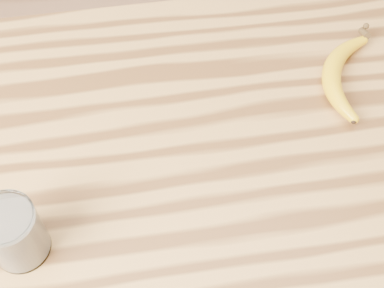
{
  "coord_description": "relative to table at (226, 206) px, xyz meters",
  "views": [
    {
      "loc": [
        -0.13,
        -0.42,
        1.62
      ],
      "look_at": [
        -0.06,
        0.04,
        0.93
      ],
      "focal_mm": 50.0,
      "sensor_mm": 36.0,
      "label": 1
    }
  ],
  "objects": [
    {
      "name": "table",
      "position": [
        0.0,
        0.0,
        0.0
      ],
      "size": [
        1.2,
        0.8,
        0.9
      ],
      "color": "#B68140",
      "rests_on": "ground"
    },
    {
      "name": "smoothie_glass",
      "position": [
        -0.32,
        -0.09,
        0.18
      ],
      "size": [
        0.08,
        0.08,
        0.1
      ],
      "color": "white",
      "rests_on": "table"
    },
    {
      "name": "banana",
      "position": [
        0.21,
        0.16,
        0.15
      ],
      "size": [
        0.2,
        0.29,
        0.03
      ],
      "primitive_type": null,
      "rotation": [
        0.0,
        0.0,
        -0.41
      ],
      "color": "#E8B00D",
      "rests_on": "table"
    }
  ]
}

